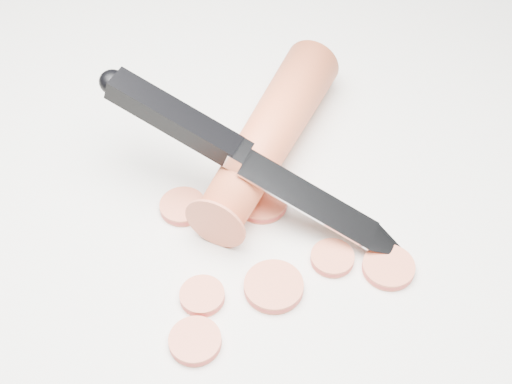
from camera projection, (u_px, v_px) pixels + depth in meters
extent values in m
plane|color=silver|center=(260.00, 202.00, 0.52)|extent=(2.40, 2.40, 0.00)
cylinder|color=#DB5229|center=(269.00, 135.00, 0.54)|extent=(0.14, 0.18, 0.04)
cylinder|color=#D15C3C|center=(195.00, 341.00, 0.44)|extent=(0.03, 0.03, 0.01)
cylinder|color=#D15C3C|center=(202.00, 296.00, 0.47)|extent=(0.03, 0.03, 0.01)
cylinder|color=#D15C3C|center=(274.00, 287.00, 0.47)|extent=(0.04, 0.04, 0.01)
cylinder|color=#D15C3C|center=(388.00, 267.00, 0.48)|extent=(0.04, 0.04, 0.01)
cylinder|color=#D15C3C|center=(262.00, 202.00, 0.52)|extent=(0.04, 0.04, 0.01)
cylinder|color=#D15C3C|center=(183.00, 206.00, 0.52)|extent=(0.03, 0.03, 0.01)
cylinder|color=#D15C3C|center=(332.00, 258.00, 0.49)|extent=(0.03, 0.03, 0.01)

